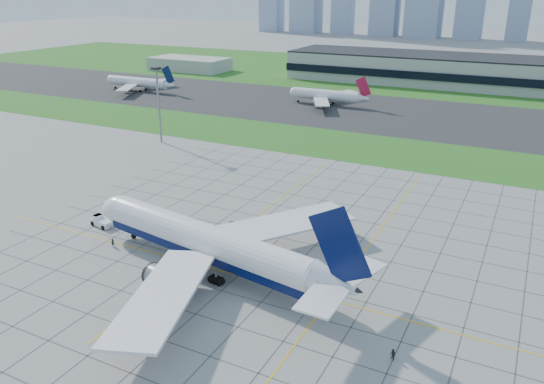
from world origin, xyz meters
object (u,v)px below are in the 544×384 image
(light_mast, at_px, (158,96))
(distant_jet_1, at_px, (327,95))
(distant_jet_0, at_px, (139,82))
(airliner, at_px, (208,243))
(crew_near, at_px, (113,242))
(crew_far, at_px, (393,355))
(pushback_tug, at_px, (102,221))

(light_mast, distance_m, distant_jet_1, 89.48)
(distant_jet_0, height_order, distant_jet_1, same)
(airliner, distance_m, distant_jet_1, 155.14)
(crew_near, distance_m, distant_jet_1, 152.90)
(crew_far, relative_size, distant_jet_1, 0.04)
(light_mast, distance_m, pushback_tug, 70.79)
(light_mast, relative_size, airliner, 0.41)
(crew_far, bearing_deg, crew_near, -153.32)
(crew_far, height_order, distant_jet_0, distant_jet_0)
(crew_far, bearing_deg, light_mast, 177.97)
(light_mast, height_order, distant_jet_0, light_mast)
(light_mast, distance_m, distant_jet_0, 102.42)
(airliner, relative_size, pushback_tug, 7.44)
(airliner, distance_m, crew_far, 39.95)
(airliner, distance_m, pushback_tug, 33.14)
(distant_jet_0, relative_size, distant_jet_1, 1.00)
(light_mast, height_order, crew_far, light_mast)
(pushback_tug, distance_m, crew_far, 72.45)
(pushback_tug, xyz_separation_m, distant_jet_1, (-2.66, 145.65, 3.45))
(pushback_tug, distance_m, crew_near, 11.62)
(crew_far, bearing_deg, airliner, -160.04)
(pushback_tug, xyz_separation_m, crew_far, (70.67, -15.96, -0.14))
(crew_far, relative_size, distant_jet_0, 0.04)
(crew_near, height_order, crew_far, crew_far)
(pushback_tug, xyz_separation_m, crew_near, (9.48, -6.72, -0.15))
(light_mast, bearing_deg, pushback_tug, -63.13)
(light_mast, xyz_separation_m, crew_far, (101.92, -77.64, -15.29))
(crew_near, distance_m, distant_jet_0, 180.17)
(airliner, bearing_deg, distant_jet_0, 143.24)
(light_mast, bearing_deg, crew_near, -59.22)
(light_mast, height_order, airliner, light_mast)
(light_mast, height_order, pushback_tug, light_mast)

